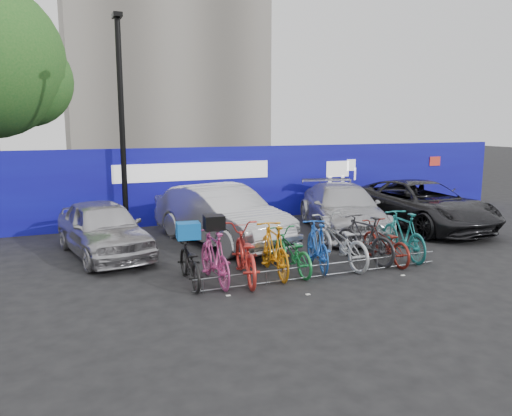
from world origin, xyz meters
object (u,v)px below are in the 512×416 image
car_1 (221,215)px  bike_rack (324,270)px  bike_0 (189,262)px  bike_1 (215,256)px  bike_6 (339,241)px  bike_8 (385,242)px  bike_3 (274,249)px  car_0 (103,228)px  bike_5 (317,245)px  bike_4 (291,252)px  bike_9 (403,235)px  bike_7 (365,239)px  car_3 (421,204)px  car_2 (343,209)px  bike_2 (244,253)px  lamppost (122,119)px

car_1 → bike_rack: bearing=-88.9°
bike_0 → bike_1: 0.51m
bike_rack → car_1: size_ratio=1.21×
bike_6 → bike_8: bike_6 is taller
bike_0 → bike_3: size_ratio=0.95×
car_1 → car_0: bearing=165.5°
bike_5 → bike_3: bearing=19.6°
bike_4 → bike_9: size_ratio=0.93×
bike_0 → bike_7: bearing=-176.6°
car_0 → bike_8: car_0 is taller
car_3 → bike_6: car_3 is taller
bike_4 → bike_9: bike_9 is taller
car_2 → bike_1: size_ratio=2.60×
bike_rack → bike_2: size_ratio=2.66×
bike_9 → bike_3: bearing=8.1°
bike_1 → bike_8: size_ratio=1.02×
bike_7 → bike_6: bearing=-9.1°
bike_5 → bike_6: 0.56m
bike_8 → bike_7: bearing=-23.7°
car_2 → bike_0: size_ratio=2.68×
bike_8 → bike_0: bearing=-1.1°
car_0 → bike_rack: bearing=-52.0°
bike_9 → bike_8: bearing=17.9°
car_0 → bike_3: (3.15, -3.00, -0.11)m
bike_0 → bike_2: size_ratio=0.84×
car_1 → bike_3: bearing=-102.4°
bike_4 → bike_8: bearing=176.9°
car_3 → bike_0: bearing=-162.2°
car_2 → bike_5: car_2 is taller
bike_5 → bike_8: 1.67m
bike_4 → bike_7: (1.91, 0.10, 0.09)m
bike_5 → bike_7: size_ratio=0.96×
bike_2 → bike_7: bike_2 is taller
bike_1 → bike_7: size_ratio=0.99×
car_0 → car_3: bearing=-12.3°
bike_8 → bike_9: (0.60, 0.11, 0.10)m
lamppost → bike_3: size_ratio=3.29×
car_1 → bike_4: bearing=-94.5°
bike_5 → bike_7: bike_7 is taller
car_1 → bike_5: bearing=-82.5°
bike_2 → bike_3: bike_3 is taller
car_2 → bike_5: size_ratio=2.69×
bike_6 → bike_9: bearing=174.9°
bike_6 → bike_7: (0.68, 0.02, 0.00)m
car_1 → bike_4: 3.08m
car_3 → bike_2: bearing=-158.3°
lamppost → bike_3: (2.30, -5.46, -2.71)m
bike_0 → bike_9: 5.14m
car_0 → car_1: car_1 is taller
bike_rack → bike_8: (1.85, 0.49, 0.30)m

